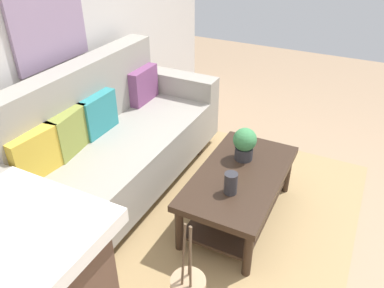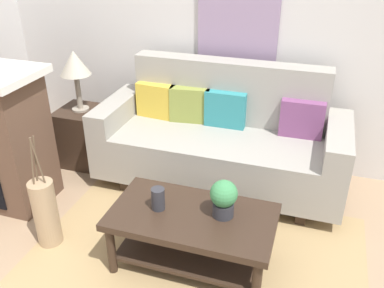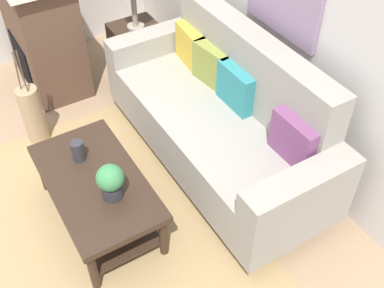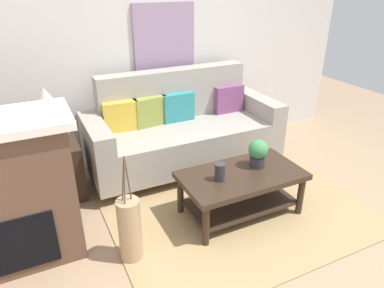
# 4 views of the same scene
# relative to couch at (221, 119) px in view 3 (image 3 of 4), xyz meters

# --- Properties ---
(ground_plane) EXTENTS (8.81, 8.81, 0.00)m
(ground_plane) POSITION_rel_couch_xyz_m (0.09, -1.57, -0.43)
(ground_plane) COLOR #9E7F60
(area_rug) EXTENTS (2.34, 1.74, 0.01)m
(area_rug) POSITION_rel_couch_xyz_m (0.09, -1.07, -0.42)
(area_rug) COLOR #A38456
(area_rug) RESTS_ON ground_plane
(couch) EXTENTS (2.14, 0.84, 1.08)m
(couch) POSITION_rel_couch_xyz_m (0.00, 0.00, 0.00)
(couch) COLOR gray
(couch) RESTS_ON ground_plane
(throw_pillow_mustard) EXTENTS (0.37, 0.15, 0.32)m
(throw_pillow_mustard) POSITION_rel_couch_xyz_m (-0.66, 0.13, 0.25)
(throw_pillow_mustard) COLOR gold
(throw_pillow_mustard) RESTS_ON couch
(throw_pillow_olive) EXTENTS (0.37, 0.17, 0.32)m
(throw_pillow_olive) POSITION_rel_couch_xyz_m (-0.33, 0.13, 0.25)
(throw_pillow_olive) COLOR olive
(throw_pillow_olive) RESTS_ON couch
(throw_pillow_teal) EXTENTS (0.36, 0.12, 0.32)m
(throw_pillow_teal) POSITION_rel_couch_xyz_m (-0.00, 0.13, 0.25)
(throw_pillow_teal) COLOR teal
(throw_pillow_teal) RESTS_ON couch
(throw_pillow_plum) EXTENTS (0.36, 0.12, 0.32)m
(throw_pillow_plum) POSITION_rel_couch_xyz_m (0.66, 0.13, 0.25)
(throw_pillow_plum) COLOR #7A4270
(throw_pillow_plum) RESTS_ON couch
(coffee_table) EXTENTS (1.10, 0.60, 0.43)m
(coffee_table) POSITION_rel_couch_xyz_m (0.08, -1.08, -0.12)
(coffee_table) COLOR #332319
(coffee_table) RESTS_ON ground_plane
(tabletop_vase) EXTENTS (0.09, 0.09, 0.16)m
(tabletop_vase) POSITION_rel_couch_xyz_m (-0.15, -1.09, 0.08)
(tabletop_vase) COLOR #2D2D33
(tabletop_vase) RESTS_ON coffee_table
(potted_plant_tabletop) EXTENTS (0.18, 0.18, 0.26)m
(potted_plant_tabletop) POSITION_rel_couch_xyz_m (0.28, -1.03, 0.14)
(potted_plant_tabletop) COLOR #2D2D33
(potted_plant_tabletop) RESTS_ON coffee_table
(side_table) EXTENTS (0.44, 0.44, 0.56)m
(side_table) POSITION_rel_couch_xyz_m (-1.37, -0.04, -0.15)
(side_table) COLOR #332319
(side_table) RESTS_ON ground_plane
(fireplace) EXTENTS (1.02, 0.58, 1.16)m
(fireplace) POSITION_rel_couch_xyz_m (-1.76, -0.81, 0.16)
(fireplace) COLOR brown
(fireplace) RESTS_ON ground_plane
(floor_vase) EXTENTS (0.18, 0.18, 0.53)m
(floor_vase) POSITION_rel_couch_xyz_m (-1.00, -1.20, -0.16)
(floor_vase) COLOR tan
(floor_vase) RESTS_ON ground_plane
(floor_vase_branch_a) EXTENTS (0.04, 0.04, 0.36)m
(floor_vase_branch_a) POSITION_rel_couch_xyz_m (-0.98, -1.20, 0.28)
(floor_vase_branch_a) COLOR brown
(floor_vase_branch_a) RESTS_ON floor_vase
(floor_vase_branch_b) EXTENTS (0.05, 0.01, 0.36)m
(floor_vase_branch_b) POSITION_rel_couch_xyz_m (-1.01, -1.19, 0.28)
(floor_vase_branch_b) COLOR brown
(floor_vase_branch_b) RESTS_ON floor_vase
(floor_vase_branch_c) EXTENTS (0.04, 0.03, 0.36)m
(floor_vase_branch_c) POSITION_rel_couch_xyz_m (-1.01, -1.22, 0.28)
(floor_vase_branch_c) COLOR brown
(floor_vase_branch_c) RESTS_ON floor_vase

